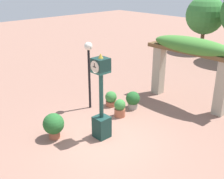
% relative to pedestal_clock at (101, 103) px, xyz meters
% --- Properties ---
extents(ground_plane, '(60.00, 60.00, 0.00)m').
position_rel_pedestal_clock_xyz_m(ground_plane, '(0.36, -0.13, -1.31)').
color(ground_plane, '#8E6656').
extents(pedestal_clock, '(0.51, 0.54, 3.07)m').
position_rel_pedestal_clock_xyz_m(pedestal_clock, '(0.00, 0.00, 0.00)').
color(pedestal_clock, '#14332D').
rests_on(pedestal_clock, ground).
extents(pergola, '(4.27, 1.05, 2.99)m').
position_rel_pedestal_clock_xyz_m(pergola, '(0.36, 4.74, 0.97)').
color(pergola, '#A89E89').
rests_on(pergola, ground).
extents(potted_plant_near_left, '(0.75, 0.75, 0.94)m').
position_rel_pedestal_clock_xyz_m(potted_plant_near_left, '(-1.09, -1.28, -0.79)').
color(potted_plant_near_left, '#9E563D').
rests_on(potted_plant_near_left, ground).
extents(potted_plant_near_right, '(0.46, 0.46, 0.75)m').
position_rel_pedestal_clock_xyz_m(potted_plant_near_right, '(-0.70, 1.58, -0.94)').
color(potted_plant_near_right, '#9E563D').
rests_on(potted_plant_near_right, ground).
extents(potted_plant_far_left, '(0.61, 0.61, 0.77)m').
position_rel_pedestal_clock_xyz_m(potted_plant_far_left, '(-0.86, 2.54, -0.90)').
color(potted_plant_far_left, gray).
rests_on(potted_plant_far_left, ground).
extents(potted_plant_far_right, '(0.51, 0.51, 0.68)m').
position_rel_pedestal_clock_xyz_m(potted_plant_far_right, '(-1.69, 2.01, -0.97)').
color(potted_plant_far_right, '#9E563D').
rests_on(potted_plant_far_right, ground).
extents(lamp_post, '(0.34, 0.34, 2.91)m').
position_rel_pedestal_clock_xyz_m(lamp_post, '(-2.19, 1.23, 0.85)').
color(lamp_post, black).
rests_on(lamp_post, ground).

